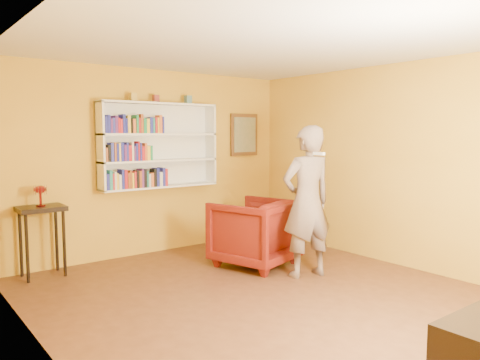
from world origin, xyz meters
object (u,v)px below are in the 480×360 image
armchair (255,232)px  person (307,202)px  console_table (41,218)px  ruby_lustre (40,191)px  bookshelf (158,146)px

armchair → person: bearing=88.3°
console_table → person: 3.28m
ruby_lustre → armchair: ruby_lustre is taller
ruby_lustre → person: 3.28m
console_table → armchair: armchair is taller
bookshelf → ruby_lustre: 1.78m
bookshelf → console_table: 1.91m
ruby_lustre → armchair: (2.40, -1.23, -0.62)m
bookshelf → armchair: bearing=-63.1°
armchair → console_table: bearing=-43.0°
ruby_lustre → armchair: size_ratio=0.26×
ruby_lustre → armchair: bearing=-27.1°
console_table → ruby_lustre: ruby_lustre is taller
console_table → armchair: 2.71m
bookshelf → person: (0.90, -2.15, -0.66)m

